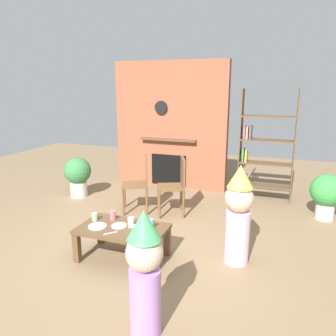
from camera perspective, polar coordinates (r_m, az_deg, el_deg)
name	(u,v)px	position (r m, az deg, el deg)	size (l,w,h in m)	color
ground_plane	(145,250)	(4.10, -4.00, -14.15)	(12.00, 12.00, 0.00)	#846B4C
brick_fireplace_feature	(170,126)	(6.29, 0.42, 7.33)	(2.20, 0.28, 2.40)	#935138
bookshelf	(263,149)	(5.79, 16.22, 3.16)	(0.90, 0.28, 1.90)	brown
coffee_table	(123,232)	(3.81, -7.94, -11.10)	(0.99, 0.59, 0.39)	brown
paper_cup_near_left	(95,217)	(4.01, -12.70, -8.33)	(0.07, 0.07, 0.09)	#8CD18C
paper_cup_near_right	(131,222)	(3.77, -6.47, -9.41)	(0.07, 0.07, 0.11)	silver
paper_cup_center	(151,224)	(3.71, -3.00, -9.73)	(0.06, 0.06, 0.11)	#669EE0
paper_cup_far_left	(113,215)	(3.99, -9.62, -8.13)	(0.07, 0.07, 0.11)	#E5666B
paper_cup_far_right	(136,230)	(3.60, -5.58, -10.67)	(0.07, 0.07, 0.10)	silver
paper_plate_front	(119,226)	(3.82, -8.53, -9.94)	(0.18, 0.18, 0.01)	white
paper_plate_rear	(97,226)	(3.85, -12.25, -9.92)	(0.21, 0.21, 0.01)	white
birthday_cake_slice	(146,236)	(3.49, -3.87, -11.73)	(0.10, 0.10, 0.07)	#EAC68C
table_fork	(110,233)	(3.66, -10.08, -11.14)	(0.15, 0.02, 0.01)	silver
child_with_cone_hat	(145,271)	(2.64, -4.10, -17.48)	(0.29, 0.29, 1.06)	#B27FCC
child_in_pink	(238,212)	(3.68, 12.22, -7.58)	(0.31, 0.31, 1.13)	#EAB2C6
dining_chair_left	(141,180)	(5.11, -4.79, -2.13)	(0.53, 0.53, 0.90)	brown
dining_chair_middle	(177,182)	(4.98, 1.53, -2.54)	(0.53, 0.53, 0.90)	brown
potted_plant_tall	(327,193)	(5.36, 26.04, -3.96)	(0.49, 0.49, 0.69)	beige
potted_plant_short	(78,174)	(6.03, -15.49, -1.03)	(0.48, 0.48, 0.71)	beige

